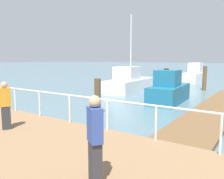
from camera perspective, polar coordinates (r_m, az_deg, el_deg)
The scene contains 10 objects.
ground_plane at distance 15.92m, azimuth -19.34°, elevation -2.91°, with size 300.00×300.00×0.00m, color slate.
floating_dock at distance 13.79m, azimuth 24.50°, elevation -4.38°, with size 15.19×2.00×0.18m, color brown.
dock_piling_0 at distance 15.03m, azimuth 13.22°, elevation 0.96°, with size 0.29×0.29×2.20m, color #473826.
dock_piling_2 at distance 11.43m, azimuth -3.60°, elevation -1.85°, with size 0.31×0.31×1.83m, color brown.
dock_piling_4 at distance 21.96m, azimuth 22.00°, elevation 2.59°, with size 0.35×0.35×2.15m, color brown.
moored_boat_0 at distance 19.81m, azimuth 4.43°, elevation 1.74°, with size 6.05×2.45×6.46m.
moored_boat_1 at distance 15.26m, azimuth 13.91°, elevation -0.22°, with size 4.43×1.97×2.10m.
moored_boat_2 at distance 29.11m, azimuth 19.80°, elevation 3.31°, with size 4.78×1.94×2.33m.
pedestrian_0 at distance 8.61m, azimuth -24.95°, elevation -3.47°, with size 0.42×0.35×1.64m.
pedestrian_2 at distance 4.44m, azimuth -4.24°, elevation -12.12°, with size 0.38×0.42×1.74m.
Camera 1 is at (-9.25, 7.34, 2.81)m, focal length 36.82 mm.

